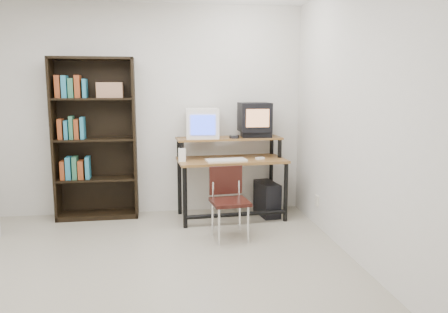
{
  "coord_description": "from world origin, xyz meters",
  "views": [
    {
      "loc": [
        0.28,
        -3.55,
        1.6
      ],
      "look_at": [
        0.9,
        1.1,
        0.85
      ],
      "focal_mm": 35.0,
      "sensor_mm": 36.0,
      "label": 1
    }
  ],
  "objects": [
    {
      "name": "desk_speaker",
      "position": [
        0.46,
        1.49,
        0.8
      ],
      "size": [
        0.09,
        0.08,
        0.17
      ],
      "primitive_type": "cube",
      "rotation": [
        0.0,
        0.0,
        0.08
      ],
      "color": "white",
      "rests_on": "computer_desk"
    },
    {
      "name": "floor",
      "position": [
        0.0,
        0.0,
        -0.01
      ],
      "size": [
        4.0,
        4.0,
        0.01
      ],
      "primitive_type": "cube",
      "color": "#ABA38E",
      "rests_on": "ground"
    },
    {
      "name": "keyboard",
      "position": [
        0.97,
        1.46,
        0.74
      ],
      "size": [
        0.49,
        0.26,
        0.03
      ],
      "primitive_type": "cube",
      "rotation": [
        0.0,
        0.0,
        0.11
      ],
      "color": "white",
      "rests_on": "computer_desk"
    },
    {
      "name": "bookshelf",
      "position": [
        -0.58,
        1.86,
        0.99
      ],
      "size": [
        0.98,
        0.35,
        1.94
      ],
      "rotation": [
        0.0,
        0.0,
        0.03
      ],
      "color": "black",
      "rests_on": "floor"
    },
    {
      "name": "wall_outlet",
      "position": [
        1.99,
        1.15,
        0.3
      ],
      "size": [
        0.02,
        0.08,
        0.12
      ],
      "primitive_type": "cube",
      "color": "beige",
      "rests_on": "right_wall"
    },
    {
      "name": "back_wall",
      "position": [
        0.0,
        2.0,
        1.3
      ],
      "size": [
        4.0,
        0.01,
        2.6
      ],
      "primitive_type": "cube",
      "color": "silver",
      "rests_on": "floor"
    },
    {
      "name": "computer_desk",
      "position": [
        1.05,
        1.62,
        0.7
      ],
      "size": [
        1.33,
        0.74,
        0.98
      ],
      "rotation": [
        0.0,
        0.0,
        0.08
      ],
      "color": "brown",
      "rests_on": "floor"
    },
    {
      "name": "mouse",
      "position": [
        1.39,
        1.53,
        0.74
      ],
      "size": [
        0.11,
        0.09,
        0.03
      ],
      "primitive_type": "cube",
      "rotation": [
        0.0,
        0.0,
        0.3
      ],
      "color": "white",
      "rests_on": "mousepad"
    },
    {
      "name": "vcr",
      "position": [
        1.38,
        1.73,
        1.01
      ],
      "size": [
        0.37,
        0.28,
        0.08
      ],
      "primitive_type": "cube",
      "rotation": [
        0.0,
        0.0,
        -0.06
      ],
      "color": "black",
      "rests_on": "computer_desk"
    },
    {
      "name": "front_wall",
      "position": [
        0.0,
        -2.0,
        1.3
      ],
      "size": [
        4.0,
        0.01,
        2.6
      ],
      "primitive_type": "cube",
      "color": "silver",
      "rests_on": "floor"
    },
    {
      "name": "mousepad",
      "position": [
        1.41,
        1.55,
        0.72
      ],
      "size": [
        0.24,
        0.2,
        0.01
      ],
      "primitive_type": "cube",
      "rotation": [
        0.0,
        0.0,
        -0.1
      ],
      "color": "black",
      "rests_on": "computer_desk"
    },
    {
      "name": "cd_spindle",
      "position": [
        1.09,
        1.63,
        0.99
      ],
      "size": [
        0.14,
        0.14,
        0.05
      ],
      "primitive_type": "cylinder",
      "rotation": [
        0.0,
        0.0,
        0.14
      ],
      "color": "#26262B",
      "rests_on": "computer_desk"
    },
    {
      "name": "crt_tv",
      "position": [
        1.37,
        1.75,
        1.23
      ],
      "size": [
        0.38,
        0.38,
        0.35
      ],
      "rotation": [
        0.0,
        0.0,
        0.0
      ],
      "color": "black",
      "rests_on": "vcr"
    },
    {
      "name": "right_wall",
      "position": [
        2.0,
        0.0,
        1.3
      ],
      "size": [
        0.01,
        4.0,
        2.6
      ],
      "primitive_type": "cube",
      "color": "silver",
      "rests_on": "floor"
    },
    {
      "name": "school_chair",
      "position": [
        0.92,
        0.89,
        0.46
      ],
      "size": [
        0.42,
        0.42,
        0.76
      ],
      "rotation": [
        0.0,
        0.0,
        0.12
      ],
      "color": "black",
      "rests_on": "floor"
    },
    {
      "name": "pc_tower",
      "position": [
        1.52,
        1.64,
        0.21
      ],
      "size": [
        0.27,
        0.48,
        0.42
      ],
      "primitive_type": "cube",
      "rotation": [
        0.0,
        0.0,
        0.15
      ],
      "color": "black",
      "rests_on": "floor"
    },
    {
      "name": "crt_monitor",
      "position": [
        0.72,
        1.74,
        1.15
      ],
      "size": [
        0.4,
        0.41,
        0.37
      ],
      "rotation": [
        0.0,
        0.0,
        -0.04
      ],
      "color": "white",
      "rests_on": "computer_desk"
    }
  ]
}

